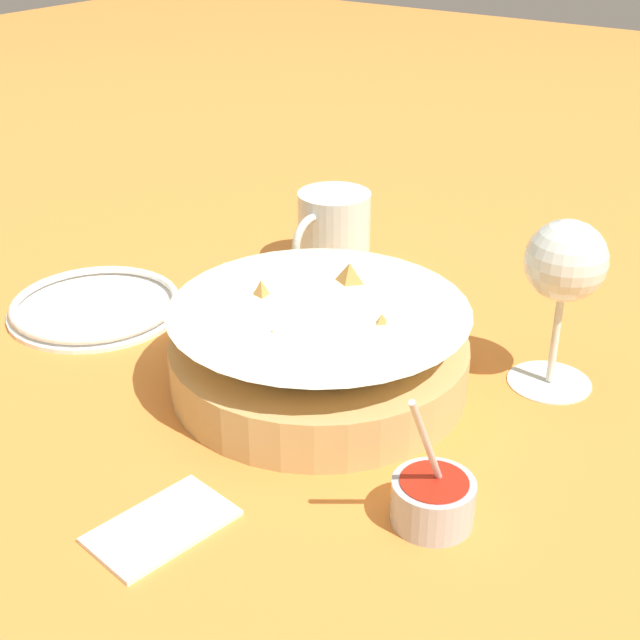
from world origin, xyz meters
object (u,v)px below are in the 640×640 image
object	(u,v)px
wine_glass	(565,268)
side_plate	(96,305)
food_basket	(320,350)
sauce_cup	(433,498)
beer_mug	(333,233)

from	to	relation	value
wine_glass	side_plate	size ratio (longest dim) A/B	0.87
food_basket	sauce_cup	world-z (taller)	sauce_cup
food_basket	side_plate	distance (m)	0.28
sauce_cup	food_basket	bearing A→B (deg)	-121.27
wine_glass	beer_mug	distance (m)	0.33
sauce_cup	wine_glass	xyz separation A→B (m)	(-0.23, -0.00, 0.10)
side_plate	wine_glass	bearing A→B (deg)	107.64
wine_glass	side_plate	bearing A→B (deg)	-72.36
food_basket	sauce_cup	distance (m)	0.20
beer_mug	sauce_cup	bearing A→B (deg)	43.67
food_basket	side_plate	xyz separation A→B (m)	(0.02, -0.28, -0.03)
wine_glass	food_basket	bearing A→B (deg)	-54.10
beer_mug	side_plate	size ratio (longest dim) A/B	0.66
food_basket	sauce_cup	xyz separation A→B (m)	(0.11, 0.17, -0.02)
food_basket	wine_glass	size ratio (longest dim) A/B	1.69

